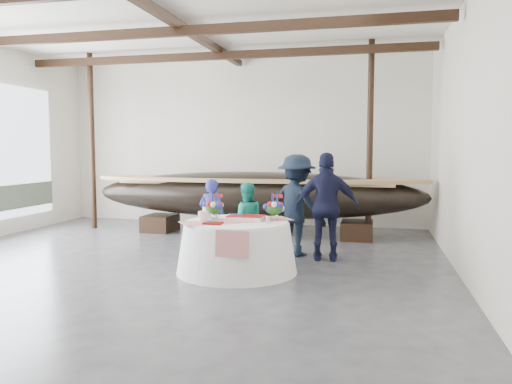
# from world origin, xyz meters

# --- Properties ---
(floor) EXTENTS (10.00, 12.00, 0.01)m
(floor) POSITION_xyz_m (0.00, 0.00, 0.00)
(floor) COLOR #3D3D42
(floor) RESTS_ON ground
(wall_back) EXTENTS (10.00, 0.02, 4.50)m
(wall_back) POSITION_xyz_m (0.00, 6.00, 2.25)
(wall_back) COLOR silver
(wall_back) RESTS_ON ground
(wall_right) EXTENTS (0.02, 12.00, 4.50)m
(wall_right) POSITION_xyz_m (5.00, 0.00, 2.25)
(wall_right) COLOR silver
(wall_right) RESTS_ON ground
(pavilion_structure) EXTENTS (9.80, 11.76, 4.50)m
(pavilion_structure) POSITION_xyz_m (0.00, 0.74, 4.00)
(pavilion_structure) COLOR black
(pavilion_structure) RESTS_ON ground
(longboat_display) EXTENTS (8.15, 1.63, 1.53)m
(longboat_display) POSITION_xyz_m (0.80, 4.21, 0.98)
(longboat_display) COLOR black
(longboat_display) RESTS_ON ground
(banquet_table) EXTENTS (2.03, 2.03, 0.87)m
(banquet_table) POSITION_xyz_m (1.38, 0.60, 0.43)
(banquet_table) COLOR white
(banquet_table) RESTS_ON ground
(tabletop_items) EXTENTS (1.85, 1.53, 0.40)m
(tabletop_items) POSITION_xyz_m (1.38, 0.75, 1.02)
(tabletop_items) COLOR red
(tabletop_items) RESTS_ON banquet_table
(guest_woman_blue) EXTENTS (0.58, 0.41, 1.49)m
(guest_woman_blue) POSITION_xyz_m (0.53, 1.85, 0.75)
(guest_woman_blue) COLOR navy
(guest_woman_blue) RESTS_ON ground
(guest_woman_teal) EXTENTS (0.84, 0.74, 1.43)m
(guest_woman_teal) POSITION_xyz_m (1.22, 1.82, 0.72)
(guest_woman_teal) COLOR teal
(guest_woman_teal) RESTS_ON ground
(guest_man_left) EXTENTS (1.47, 1.24, 1.97)m
(guest_man_left) POSITION_xyz_m (2.15, 2.14, 0.98)
(guest_man_left) COLOR black
(guest_man_left) RESTS_ON ground
(guest_man_right) EXTENTS (1.22, 0.59, 2.01)m
(guest_man_right) POSITION_xyz_m (2.77, 1.82, 1.01)
(guest_man_right) COLOR black
(guest_man_right) RESTS_ON ground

